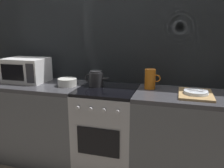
{
  "coord_description": "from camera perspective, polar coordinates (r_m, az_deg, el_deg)",
  "views": [
    {
      "loc": [
        0.68,
        -2.2,
        1.51
      ],
      "look_at": [
        0.05,
        0.0,
        0.95
      ],
      "focal_mm": 37.25,
      "sensor_mm": 36.0,
      "label": 1
    }
  ],
  "objects": [
    {
      "name": "ground_plane",
      "position": [
        2.75,
        -1.07,
        -19.54
      ],
      "size": [
        8.0,
        8.0,
        0.0
      ],
      "primitive_type": "plane",
      "color": "#6B6054"
    },
    {
      "name": "pitcher",
      "position": [
        2.38,
        9.37,
        1.24
      ],
      "size": [
        0.16,
        0.11,
        0.2
      ],
      "color": "orange",
      "rests_on": "counter_right"
    },
    {
      "name": "mixing_bowl",
      "position": [
        2.52,
        -10.9,
        0.45
      ],
      "size": [
        0.2,
        0.2,
        0.08
      ],
      "primitive_type": "cylinder",
      "color": "silver",
      "rests_on": "counter_left"
    },
    {
      "name": "counter_right",
      "position": [
        2.45,
        20.01,
        -12.77
      ],
      "size": [
        1.2,
        0.6,
        0.9
      ],
      "color": "#515459",
      "rests_on": "ground_plane"
    },
    {
      "name": "kettle",
      "position": [
        2.46,
        -3.92,
        1.33
      ],
      "size": [
        0.28,
        0.15,
        0.17
      ],
      "color": "#262628",
      "rests_on": "stove_unit"
    },
    {
      "name": "back_wall",
      "position": [
        2.63,
        0.88,
        7.0
      ],
      "size": [
        3.6,
        0.05,
        2.4
      ],
      "color": "gray",
      "rests_on": "ground_plane"
    },
    {
      "name": "counter_left",
      "position": [
        2.9,
        -18.55,
        -8.39
      ],
      "size": [
        1.2,
        0.6,
        0.9
      ],
      "color": "#515459",
      "rests_on": "ground_plane"
    },
    {
      "name": "microwave",
      "position": [
        2.83,
        -20.26,
        3.25
      ],
      "size": [
        0.46,
        0.35,
        0.27
      ],
      "color": "white",
      "rests_on": "counter_left"
    },
    {
      "name": "dish_pile",
      "position": [
        2.26,
        19.84,
        -2.21
      ],
      "size": [
        0.3,
        0.4,
        0.06
      ],
      "color": "tan",
      "rests_on": "counter_right"
    },
    {
      "name": "stove_unit",
      "position": [
        2.53,
        -1.13,
        -11.01
      ],
      "size": [
        0.6,
        0.63,
        0.9
      ],
      "color": "#9E9EA3",
      "rests_on": "ground_plane"
    }
  ]
}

